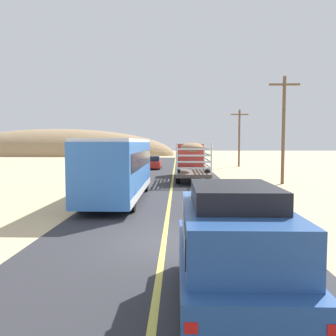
% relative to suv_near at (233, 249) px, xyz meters
% --- Properties ---
extents(ground_plane, '(240.00, 240.00, 0.00)m').
position_rel_suv_near_xyz_m(ground_plane, '(-1.41, 4.58, -1.15)').
color(ground_plane, '#CCB284').
extents(road_surface, '(8.00, 120.00, 0.02)m').
position_rel_suv_near_xyz_m(road_surface, '(-1.41, 4.58, -1.14)').
color(road_surface, '#2D2D33').
rests_on(road_surface, ground).
extents(road_centre_line, '(0.16, 117.60, 0.00)m').
position_rel_suv_near_xyz_m(road_centre_line, '(-1.41, 4.58, -1.13)').
color(road_centre_line, '#D8CC4C').
rests_on(road_centre_line, road_surface).
extents(suv_near, '(1.90, 4.62, 2.29)m').
position_rel_suv_near_xyz_m(suv_near, '(0.00, 0.00, 0.00)').
color(suv_near, '#264C8C').
rests_on(suv_near, road_surface).
extents(livestock_truck, '(2.53, 9.70, 3.02)m').
position_rel_suv_near_xyz_m(livestock_truck, '(0.12, 24.27, 0.64)').
color(livestock_truck, '#B2332D').
rests_on(livestock_truck, road_surface).
extents(bus, '(2.54, 10.00, 3.21)m').
position_rel_suv_near_xyz_m(bus, '(-4.10, 12.23, 0.60)').
color(bus, '#3872C6').
rests_on(bus, road_surface).
extents(car_far, '(1.80, 4.40, 1.46)m').
position_rel_suv_near_xyz_m(car_far, '(-3.87, 34.62, -0.46)').
color(car_far, '#B2261E').
rests_on(car_far, road_surface).
extents(power_pole_mid, '(2.20, 0.24, 7.84)m').
position_rel_suv_near_xyz_m(power_pole_mid, '(6.72, 19.86, 3.06)').
color(power_pole_mid, brown).
rests_on(power_pole_mid, ground).
extents(power_pole_far, '(2.20, 0.24, 7.15)m').
position_rel_suv_near_xyz_m(power_pole_far, '(6.72, 38.42, 2.70)').
color(power_pole_far, brown).
rests_on(power_pole_far, ground).
extents(boulder_mid_field, '(0.87, 0.86, 0.55)m').
position_rel_suv_near_xyz_m(boulder_mid_field, '(-10.16, 34.16, -0.88)').
color(boulder_mid_field, '#756656').
rests_on(boulder_mid_field, ground).
extents(distant_hill, '(55.46, 19.06, 12.40)m').
position_rel_suv_near_xyz_m(distant_hill, '(-29.43, 76.10, -1.15)').
color(distant_hill, '#997C5A').
rests_on(distant_hill, ground).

